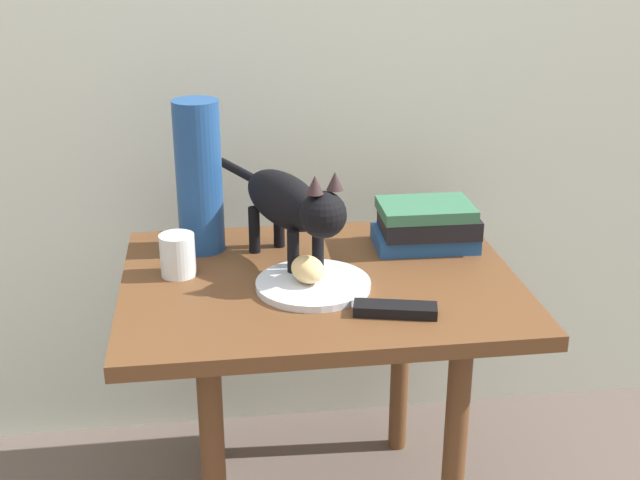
{
  "coord_description": "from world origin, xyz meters",
  "views": [
    {
      "loc": [
        -0.2,
        -1.5,
        1.26
      ],
      "look_at": [
        0.0,
        0.0,
        0.66
      ],
      "focal_mm": 47.12,
      "sensor_mm": 36.0,
      "label": 1
    }
  ],
  "objects_px": {
    "bread_roll": "(308,269)",
    "tv_remote": "(395,309)",
    "plate": "(313,284)",
    "book_stack": "(426,225)",
    "candle_jar": "(178,257)",
    "side_table": "(320,314)",
    "green_vase": "(199,177)",
    "cat": "(292,204)"
  },
  "relations": [
    {
      "from": "side_table",
      "to": "candle_jar",
      "type": "bearing_deg",
      "value": 169.42
    },
    {
      "from": "side_table",
      "to": "bread_roll",
      "type": "height_order",
      "value": "bread_roll"
    },
    {
      "from": "bread_roll",
      "to": "candle_jar",
      "type": "relative_size",
      "value": 0.94
    },
    {
      "from": "green_vase",
      "to": "candle_jar",
      "type": "distance_m",
      "value": 0.19
    },
    {
      "from": "bread_roll",
      "to": "green_vase",
      "type": "bearing_deg",
      "value": 131.1
    },
    {
      "from": "plate",
      "to": "candle_jar",
      "type": "xyz_separation_m",
      "value": [
        -0.26,
        0.1,
        0.03
      ]
    },
    {
      "from": "book_stack",
      "to": "cat",
      "type": "bearing_deg",
      "value": -168.08
    },
    {
      "from": "bread_roll",
      "to": "book_stack",
      "type": "bearing_deg",
      "value": 32.2
    },
    {
      "from": "plate",
      "to": "candle_jar",
      "type": "distance_m",
      "value": 0.28
    },
    {
      "from": "plate",
      "to": "candle_jar",
      "type": "height_order",
      "value": "candle_jar"
    },
    {
      "from": "bread_roll",
      "to": "green_vase",
      "type": "height_order",
      "value": "green_vase"
    },
    {
      "from": "plate",
      "to": "tv_remote",
      "type": "height_order",
      "value": "tv_remote"
    },
    {
      "from": "plate",
      "to": "cat",
      "type": "bearing_deg",
      "value": 103.98
    },
    {
      "from": "side_table",
      "to": "plate",
      "type": "height_order",
      "value": "plate"
    },
    {
      "from": "plate",
      "to": "book_stack",
      "type": "xyz_separation_m",
      "value": [
        0.27,
        0.18,
        0.04
      ]
    },
    {
      "from": "tv_remote",
      "to": "side_table",
      "type": "bearing_deg",
      "value": 135.44
    },
    {
      "from": "bread_roll",
      "to": "cat",
      "type": "xyz_separation_m",
      "value": [
        -0.02,
        0.11,
        0.09
      ]
    },
    {
      "from": "book_stack",
      "to": "tv_remote",
      "type": "xyz_separation_m",
      "value": [
        -0.14,
        -0.31,
        -0.04
      ]
    },
    {
      "from": "candle_jar",
      "to": "green_vase",
      "type": "bearing_deg",
      "value": 69.73
    },
    {
      "from": "side_table",
      "to": "tv_remote",
      "type": "xyz_separation_m",
      "value": [
        0.11,
        -0.18,
        0.09
      ]
    },
    {
      "from": "candle_jar",
      "to": "side_table",
      "type": "bearing_deg",
      "value": -10.58
    },
    {
      "from": "green_vase",
      "to": "book_stack",
      "type": "bearing_deg",
      "value": -6.34
    },
    {
      "from": "bread_roll",
      "to": "tv_remote",
      "type": "bearing_deg",
      "value": -43.37
    },
    {
      "from": "book_stack",
      "to": "green_vase",
      "type": "height_order",
      "value": "green_vase"
    },
    {
      "from": "tv_remote",
      "to": "candle_jar",
      "type": "bearing_deg",
      "value": 162.72
    },
    {
      "from": "plate",
      "to": "candle_jar",
      "type": "relative_size",
      "value": 2.61
    },
    {
      "from": "green_vase",
      "to": "bread_roll",
      "type": "bearing_deg",
      "value": -48.9
    },
    {
      "from": "plate",
      "to": "bread_roll",
      "type": "xyz_separation_m",
      "value": [
        -0.01,
        0.0,
        0.03
      ]
    },
    {
      "from": "side_table",
      "to": "cat",
      "type": "distance_m",
      "value": 0.23
    },
    {
      "from": "side_table",
      "to": "green_vase",
      "type": "bearing_deg",
      "value": 141.31
    },
    {
      "from": "cat",
      "to": "candle_jar",
      "type": "height_order",
      "value": "cat"
    },
    {
      "from": "book_stack",
      "to": "candle_jar",
      "type": "bearing_deg",
      "value": -171.5
    },
    {
      "from": "cat",
      "to": "tv_remote",
      "type": "distance_m",
      "value": 0.32
    },
    {
      "from": "cat",
      "to": "green_vase",
      "type": "relative_size",
      "value": 1.38
    },
    {
      "from": "bread_roll",
      "to": "side_table",
      "type": "bearing_deg",
      "value": 56.17
    },
    {
      "from": "book_stack",
      "to": "candle_jar",
      "type": "height_order",
      "value": "book_stack"
    },
    {
      "from": "tv_remote",
      "to": "book_stack",
      "type": "bearing_deg",
      "value": 79.66
    },
    {
      "from": "green_vase",
      "to": "candle_jar",
      "type": "xyz_separation_m",
      "value": [
        -0.05,
        -0.13,
        -0.12
      ]
    },
    {
      "from": "side_table",
      "to": "green_vase",
      "type": "relative_size",
      "value": 2.42
    },
    {
      "from": "side_table",
      "to": "green_vase",
      "type": "height_order",
      "value": "green_vase"
    },
    {
      "from": "cat",
      "to": "side_table",
      "type": "bearing_deg",
      "value": -54.75
    },
    {
      "from": "plate",
      "to": "tv_remote",
      "type": "xyz_separation_m",
      "value": [
        0.13,
        -0.13,
        0.0
      ]
    }
  ]
}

